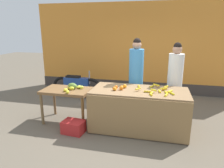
{
  "coord_description": "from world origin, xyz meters",
  "views": [
    {
      "loc": [
        0.69,
        -4.06,
        2.12
      ],
      "look_at": [
        -0.3,
        0.15,
        0.93
      ],
      "focal_mm": 32.75,
      "sensor_mm": 36.0,
      "label": 1
    }
  ],
  "objects_px": {
    "parked_motorcycle": "(77,85)",
    "vendor_woman_white_shirt": "(175,82)",
    "produce_crate": "(73,127)",
    "vendor_woman_blue_shirt": "(136,78)",
    "produce_sack": "(107,102)"
  },
  "relations": [
    {
      "from": "vendor_woman_white_shirt",
      "to": "vendor_woman_blue_shirt",
      "type": "bearing_deg",
      "value": -178.45
    },
    {
      "from": "vendor_woman_blue_shirt",
      "to": "produce_sack",
      "type": "bearing_deg",
      "value": -176.27
    },
    {
      "from": "vendor_woman_white_shirt",
      "to": "produce_crate",
      "type": "bearing_deg",
      "value": -149.0
    },
    {
      "from": "parked_motorcycle",
      "to": "produce_crate",
      "type": "xyz_separation_m",
      "value": [
        0.8,
        -2.1,
        -0.27
      ]
    },
    {
      "from": "parked_motorcycle",
      "to": "produce_crate",
      "type": "bearing_deg",
      "value": -69.21
    },
    {
      "from": "produce_crate",
      "to": "vendor_woman_white_shirt",
      "type": "bearing_deg",
      "value": 31.0
    },
    {
      "from": "vendor_woman_blue_shirt",
      "to": "produce_crate",
      "type": "distance_m",
      "value": 1.84
    },
    {
      "from": "produce_crate",
      "to": "parked_motorcycle",
      "type": "bearing_deg",
      "value": 110.79
    },
    {
      "from": "produce_crate",
      "to": "produce_sack",
      "type": "height_order",
      "value": "produce_sack"
    },
    {
      "from": "parked_motorcycle",
      "to": "produce_sack",
      "type": "bearing_deg",
      "value": -37.68
    },
    {
      "from": "vendor_woman_blue_shirt",
      "to": "vendor_woman_white_shirt",
      "type": "distance_m",
      "value": 0.9
    },
    {
      "from": "vendor_woman_blue_shirt",
      "to": "produce_crate",
      "type": "xyz_separation_m",
      "value": [
        -1.13,
        -1.2,
        -0.83
      ]
    },
    {
      "from": "vendor_woman_white_shirt",
      "to": "produce_crate",
      "type": "relative_size",
      "value": 4.12
    },
    {
      "from": "vendor_woman_white_shirt",
      "to": "produce_crate",
      "type": "xyz_separation_m",
      "value": [
        -2.03,
        -1.22,
        -0.78
      ]
    },
    {
      "from": "parked_motorcycle",
      "to": "vendor_woman_white_shirt",
      "type": "bearing_deg",
      "value": -17.31
    }
  ]
}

